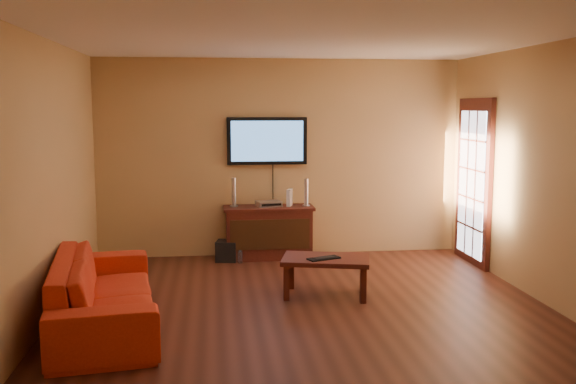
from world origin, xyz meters
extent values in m
plane|color=#3B1910|center=(0.00, 0.00, 0.00)|extent=(5.00, 5.00, 0.00)
plane|color=tan|center=(0.00, 2.50, 1.35)|extent=(5.00, 0.00, 5.00)
plane|color=tan|center=(-2.50, 0.00, 1.35)|extent=(0.00, 5.00, 5.00)
plane|color=tan|center=(2.50, 0.00, 1.35)|extent=(0.00, 5.00, 5.00)
plane|color=white|center=(0.00, 0.00, 2.70)|extent=(5.00, 5.00, 0.00)
cube|color=#3A130D|center=(2.46, 1.70, 1.05)|extent=(0.06, 1.02, 2.22)
cube|color=white|center=(2.42, 1.70, 1.05)|extent=(0.01, 0.79, 1.89)
cube|color=#3A130D|center=(-0.19, 2.26, 0.34)|extent=(1.15, 0.43, 0.67)
cube|color=black|center=(-0.19, 2.04, 0.37)|extent=(1.06, 0.02, 0.40)
cube|color=#3A130D|center=(-0.19, 2.26, 0.69)|extent=(1.22, 0.47, 0.04)
cube|color=black|center=(-0.19, 2.46, 1.59)|extent=(1.09, 0.07, 0.65)
cube|color=#4678B7|center=(-0.19, 2.42, 1.59)|extent=(0.98, 0.01, 0.55)
cube|color=#3A130D|center=(0.28, 0.43, 0.40)|extent=(1.04, 0.77, 0.05)
cube|color=#3A130D|center=(-0.17, 0.31, 0.19)|extent=(0.06, 0.06, 0.38)
cube|color=#3A130D|center=(0.62, 0.12, 0.19)|extent=(0.06, 0.06, 0.38)
cube|color=#3A130D|center=(-0.06, 0.74, 0.19)|extent=(0.06, 0.06, 0.38)
cube|color=#3A130D|center=(0.72, 0.54, 0.19)|extent=(0.06, 0.06, 0.38)
imported|color=red|center=(-1.96, -0.29, 0.45)|extent=(0.99, 2.35, 0.89)
cylinder|color=silver|center=(-0.65, 2.30, 0.72)|extent=(0.11, 0.11, 0.02)
cylinder|color=silver|center=(-0.65, 2.30, 0.91)|extent=(0.06, 0.06, 0.38)
cylinder|color=silver|center=(0.33, 2.25, 0.72)|extent=(0.10, 0.10, 0.02)
cylinder|color=silver|center=(0.33, 2.25, 0.90)|extent=(0.06, 0.06, 0.36)
cube|color=silver|center=(-0.18, 2.28, 0.75)|extent=(0.37, 0.30, 0.07)
cube|color=white|center=(0.10, 2.27, 0.83)|extent=(0.10, 0.17, 0.23)
cube|color=black|center=(-0.76, 2.17, 0.14)|extent=(0.32, 0.32, 0.27)
cylinder|color=white|center=(-0.59, 2.00, 0.08)|extent=(0.06, 0.06, 0.16)
sphere|color=white|center=(-0.59, 2.00, 0.17)|extent=(0.03, 0.03, 0.03)
cube|color=black|center=(0.24, 0.36, 0.43)|extent=(0.38, 0.26, 0.02)
cube|color=black|center=(0.24, 0.36, 0.45)|extent=(0.25, 0.17, 0.01)
camera|label=1|loc=(-0.93, -6.27, 2.05)|focal=40.00mm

